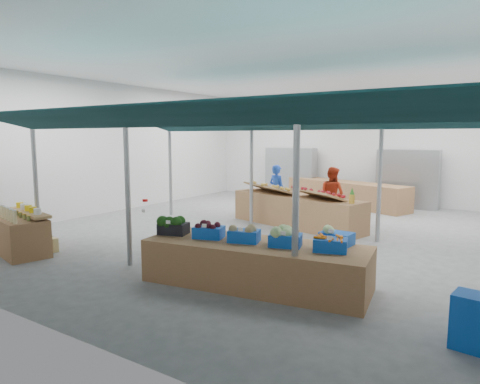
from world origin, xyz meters
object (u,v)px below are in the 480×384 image
(crate_stack, at_px, (478,323))
(veg_counter, at_px, (255,264))
(vendor_left, at_px, (277,190))
(fruit_counter, at_px, (296,211))
(vendor_right, at_px, (332,195))
(bottle_shelf, at_px, (20,233))

(crate_stack, bearing_deg, veg_counter, 171.71)
(vendor_left, bearing_deg, veg_counter, 129.68)
(fruit_counter, bearing_deg, vendor_right, 76.16)
(crate_stack, height_order, vendor_right, vendor_right)
(bottle_shelf, bearing_deg, fruit_counter, 70.36)
(fruit_counter, bearing_deg, veg_counter, -57.60)
(fruit_counter, bearing_deg, bottle_shelf, -108.61)
(veg_counter, distance_m, fruit_counter, 4.93)
(fruit_counter, xyz_separation_m, vendor_left, (-1.20, 1.10, 0.37))
(veg_counter, xyz_separation_m, fruit_counter, (-1.49, 4.70, 0.07))
(veg_counter, distance_m, crate_stack, 3.32)
(bottle_shelf, xyz_separation_m, crate_stack, (8.53, 0.51, -0.10))
(crate_stack, height_order, vendor_left, vendor_left)
(bottle_shelf, xyz_separation_m, vendor_right, (4.35, 6.79, 0.38))
(vendor_left, xyz_separation_m, vendor_right, (1.80, 0.00, 0.00))
(fruit_counter, bearing_deg, crate_stack, -32.52)
(bottle_shelf, height_order, veg_counter, bottle_shelf)
(bottle_shelf, bearing_deg, vendor_right, 71.10)
(bottle_shelf, distance_m, veg_counter, 5.33)
(crate_stack, bearing_deg, vendor_left, 133.61)
(bottle_shelf, relative_size, vendor_left, 1.17)
(veg_counter, height_order, vendor_left, vendor_left)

